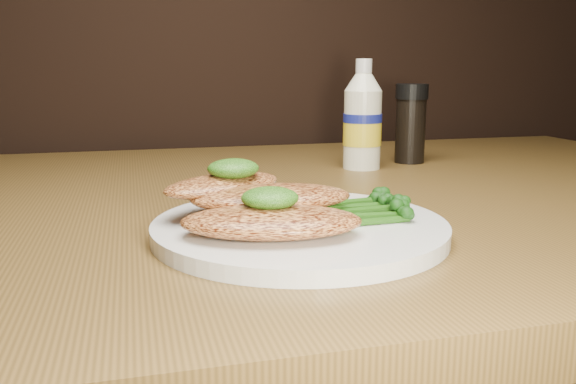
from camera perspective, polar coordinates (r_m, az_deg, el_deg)
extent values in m
cylinder|color=white|center=(0.51, 1.13, -3.49)|extent=(0.25, 0.25, 0.01)
ellipsoid|color=#D48443|center=(0.47, -1.59, -2.85)|extent=(0.16, 0.10, 0.02)
ellipsoid|color=#D48443|center=(0.51, -1.62, -0.51)|extent=(0.15, 0.08, 0.02)
ellipsoid|color=#D48443|center=(0.54, -6.24, 0.69)|extent=(0.13, 0.11, 0.02)
ellipsoid|color=black|center=(0.47, -1.75, -0.57)|extent=(0.05, 0.05, 0.02)
ellipsoid|color=black|center=(0.53, -5.27, 2.25)|extent=(0.05, 0.05, 0.02)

